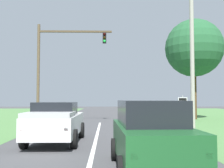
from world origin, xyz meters
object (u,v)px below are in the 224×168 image
red_suv_near (150,134)px  crossing_suv_far (156,111)px  oak_tree_right (194,48)px  traffic_light (56,59)px  keep_moving_sign (183,108)px  pickup_truck_lead (56,122)px  utility_pole_right (192,61)px

red_suv_near → crossing_suv_far: 17.62m
oak_tree_right → crossing_suv_far: 8.07m
traffic_light → crossing_suv_far: bearing=9.6°
red_suv_near → keep_moving_sign: 11.01m
pickup_truck_lead → utility_pole_right: utility_pole_right is taller
keep_moving_sign → crossing_suv_far: (-0.52, 6.99, -0.51)m
pickup_truck_lead → keep_moving_sign: keep_moving_sign is taller
keep_moving_sign → crossing_suv_far: bearing=94.3°
oak_tree_right → traffic_light: bearing=-162.7°
pickup_truck_lead → crossing_suv_far: bearing=60.9°
pickup_truck_lead → traffic_light: bearing=100.2°
oak_tree_right → pickup_truck_lead: bearing=-127.0°
crossing_suv_far → utility_pole_right: (1.22, -6.93, 3.62)m
traffic_light → keep_moving_sign: 11.53m
oak_tree_right → crossing_suv_far: size_ratio=2.19×
red_suv_near → crossing_suv_far: size_ratio=1.01×
keep_moving_sign → utility_pole_right: 3.19m
oak_tree_right → red_suv_near: bearing=-111.0°
traffic_light → pickup_truck_lead: bearing=-79.8°
crossing_suv_far → traffic_light: bearing=-170.4°
utility_pole_right → oak_tree_right: bearing=71.6°
keep_moving_sign → oak_tree_right: size_ratio=0.22×
crossing_suv_far → utility_pole_right: utility_pole_right is taller
pickup_truck_lead → utility_pole_right: 10.33m
oak_tree_right → utility_pole_right: 10.40m
traffic_light → crossing_suv_far: size_ratio=1.82×
oak_tree_right → crossing_suv_far: (-4.40, -2.61, -6.24)m
red_suv_near → keep_moving_sign: keep_moving_sign is taller
utility_pole_right → red_suv_near: bearing=-113.3°
pickup_truck_lead → oak_tree_right: oak_tree_right is taller
traffic_light → keep_moving_sign: size_ratio=3.72×
keep_moving_sign → pickup_truck_lead: bearing=-144.1°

